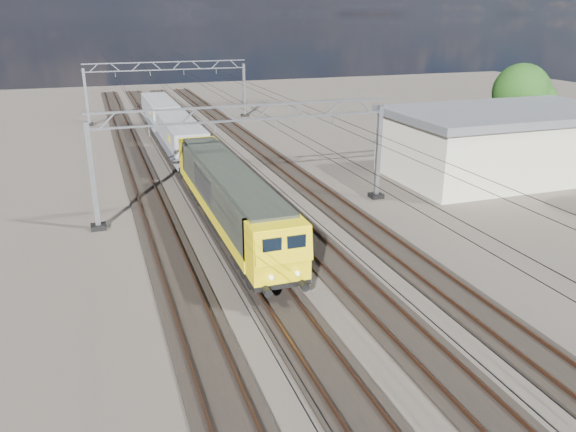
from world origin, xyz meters
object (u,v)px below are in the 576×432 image
object	(u,v)px
catenary_gantry_far	(168,89)
catenary_gantry_mid	(247,155)
hopper_wagon_lead	(181,138)
tree_far	(525,95)
industrial_shed	(505,142)
hopper_wagon_mid	(160,113)
locomotive	(229,195)

from	to	relation	value
catenary_gantry_far	catenary_gantry_mid	bearing A→B (deg)	-90.00
hopper_wagon_lead	tree_far	bearing A→B (deg)	-8.46
industrial_shed	catenary_gantry_mid	bearing A→B (deg)	-174.81
catenary_gantry_far	tree_far	distance (m)	40.10
industrial_shed	hopper_wagon_mid	bearing A→B (deg)	131.85
catenary_gantry_mid	catenary_gantry_far	world-z (taller)	same
locomotive	hopper_wagon_lead	bearing A→B (deg)	90.00
catenary_gantry_mid	catenary_gantry_far	xyz separation A→B (m)	(0.00, 36.00, 0.00)
catenary_gantry_mid	industrial_shed	bearing A→B (deg)	5.19
hopper_wagon_mid	industrial_shed	bearing A→B (deg)	-48.15
locomotive	hopper_wagon_mid	bearing A→B (deg)	90.00
catenary_gantry_mid	tree_far	xyz separation A→B (m)	(30.32, 9.79, 1.26)
catenary_gantry_far	hopper_wagon_mid	bearing A→B (deg)	-105.51
hopper_wagon_lead	catenary_gantry_mid	bearing A→B (deg)	-82.19
catenary_gantry_mid	catenary_gantry_far	bearing A→B (deg)	90.00
tree_far	locomotive	bearing A→B (deg)	-158.25
catenary_gantry_far	tree_far	xyz separation A→B (m)	(30.32, -26.21, 1.26)
hopper_wagon_lead	hopper_wagon_mid	size ratio (longest dim) A/B	1.00
industrial_shed	tree_far	world-z (taller)	tree_far
catenary_gantry_far	hopper_wagon_lead	size ratio (longest dim) A/B	1.53
hopper_wagon_lead	tree_far	size ratio (longest dim) A/B	1.61
tree_far	industrial_shed	bearing A→B (deg)	-136.88
hopper_wagon_lead	catenary_gantry_far	bearing A→B (deg)	84.66
catenary_gantry_far	tree_far	size ratio (longest dim) A/B	2.46
catenary_gantry_mid	industrial_shed	distance (m)	22.12
hopper_wagon_mid	industrial_shed	xyz separation A→B (m)	(24.00, -26.79, 0.49)
hopper_wagon_lead	hopper_wagon_mid	bearing A→B (deg)	90.00
locomotive	hopper_wagon_lead	world-z (taller)	locomotive
catenary_gantry_mid	hopper_wagon_mid	world-z (taller)	catenary_gantry_mid
locomotive	hopper_wagon_mid	distance (m)	31.90
catenary_gantry_far	tree_far	world-z (taller)	tree_far
locomotive	tree_far	size ratio (longest dim) A/B	2.61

